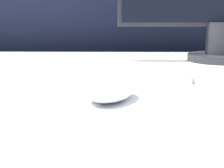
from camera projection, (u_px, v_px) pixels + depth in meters
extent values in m
cube|color=black|center=(121.00, 74.00, 1.26)|extent=(5.00, 0.03, 1.28)
ellipsoid|color=white|center=(112.00, 90.00, 0.47)|extent=(0.10, 0.12, 0.03)
cube|color=silver|center=(92.00, 72.00, 0.67)|extent=(0.43, 0.18, 0.02)
cube|color=silver|center=(91.00, 66.00, 0.66)|extent=(0.40, 0.16, 0.01)
cylinder|color=#28282D|center=(218.00, 58.00, 0.88)|extent=(0.17, 0.17, 0.02)
cylinder|color=#28282D|center=(220.00, 38.00, 0.87)|extent=(0.07, 0.07, 0.09)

